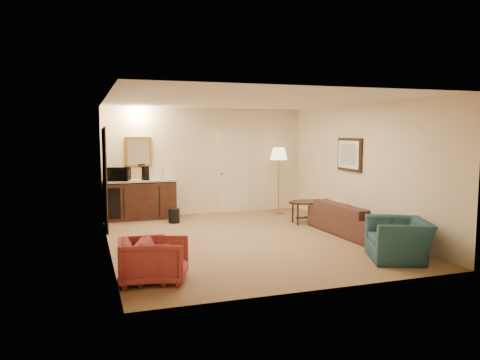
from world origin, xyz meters
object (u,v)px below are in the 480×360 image
(coffee_table, at_px, (307,212))
(floor_lamp, at_px, (279,180))
(rose_chair_near, at_px, (144,258))
(wetbar_cabinet, at_px, (140,199))
(microwave, at_px, (118,173))
(coffee_maker, at_px, (145,173))
(teal_armchair, at_px, (399,233))
(waste_bin, at_px, (174,216))
(sofa, at_px, (352,213))
(rose_chair_far, at_px, (163,258))

(coffee_table, height_order, floor_lamp, floor_lamp)
(coffee_table, bearing_deg, floor_lamp, 94.09)
(rose_chair_near, bearing_deg, wetbar_cabinet, -1.04)
(coffee_table, relative_size, microwave, 1.66)
(wetbar_cabinet, height_order, coffee_maker, coffee_maker)
(coffee_maker, bearing_deg, teal_armchair, -36.12)
(waste_bin, relative_size, coffee_maker, 0.96)
(sofa, bearing_deg, wetbar_cabinet, 50.14)
(rose_chair_near, xyz_separation_m, coffee_maker, (0.61, 4.58, 0.75))
(wetbar_cabinet, relative_size, coffee_maker, 4.98)
(rose_chair_near, relative_size, waste_bin, 2.12)
(coffee_maker, bearing_deg, floor_lamp, 14.84)
(floor_lamp, height_order, waste_bin, floor_lamp)
(rose_chair_far, xyz_separation_m, coffee_maker, (0.36, 4.63, 0.76))
(teal_armchair, xyz_separation_m, rose_chair_far, (-3.73, 0.10, -0.11))
(waste_bin, xyz_separation_m, microwave, (-1.15, 0.68, 0.94))
(rose_chair_far, bearing_deg, coffee_table, -32.44)
(rose_chair_far, height_order, waste_bin, rose_chair_far)
(rose_chair_far, bearing_deg, waste_bin, 5.66)
(coffee_maker, bearing_deg, rose_chair_far, -76.11)
(wetbar_cabinet, height_order, microwave, microwave)
(sofa, distance_m, teal_armchair, 1.89)
(sofa, bearing_deg, waste_bin, 52.57)
(waste_bin, xyz_separation_m, coffee_maker, (-0.54, 0.60, 0.93))
(sofa, xyz_separation_m, teal_armchair, (-0.32, -1.86, 0.02))
(coffee_table, bearing_deg, microwave, 156.97)
(floor_lamp, bearing_deg, wetbar_cabinet, 174.54)
(coffee_table, distance_m, waste_bin, 2.97)
(rose_chair_far, xyz_separation_m, floor_lamp, (3.60, 4.43, 0.50))
(teal_armchair, xyz_separation_m, microwave, (-3.98, 4.81, 0.66))
(floor_lamp, height_order, coffee_maker, floor_lamp)
(wetbar_cabinet, xyz_separation_m, rose_chair_near, (-0.50, -4.70, -0.13))
(coffee_table, xyz_separation_m, floor_lamp, (-0.10, 1.40, 0.58))
(waste_bin, bearing_deg, teal_armchair, -55.51)
(teal_armchair, relative_size, floor_lamp, 0.60)
(teal_armchair, height_order, rose_chair_far, teal_armchair)
(teal_armchair, xyz_separation_m, coffee_table, (-0.03, 3.13, -0.19))
(teal_armchair, distance_m, coffee_table, 3.13)
(coffee_table, bearing_deg, rose_chair_far, -140.70)
(teal_armchair, height_order, coffee_maker, coffee_maker)
(rose_chair_near, bearing_deg, coffee_table, -47.91)
(microwave, bearing_deg, sofa, -16.22)
(wetbar_cabinet, distance_m, coffee_table, 3.86)
(rose_chair_far, bearing_deg, floor_lamp, -20.85)
(teal_armchair, distance_m, coffee_maker, 5.84)
(sofa, xyz_separation_m, rose_chair_near, (-4.30, -1.72, -0.09))
(rose_chair_near, xyz_separation_m, floor_lamp, (3.85, 4.38, 0.49))
(teal_armchair, bearing_deg, waste_bin, -123.56)
(rose_chair_near, bearing_deg, coffee_maker, -2.58)
(rose_chair_far, height_order, coffee_table, rose_chair_far)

